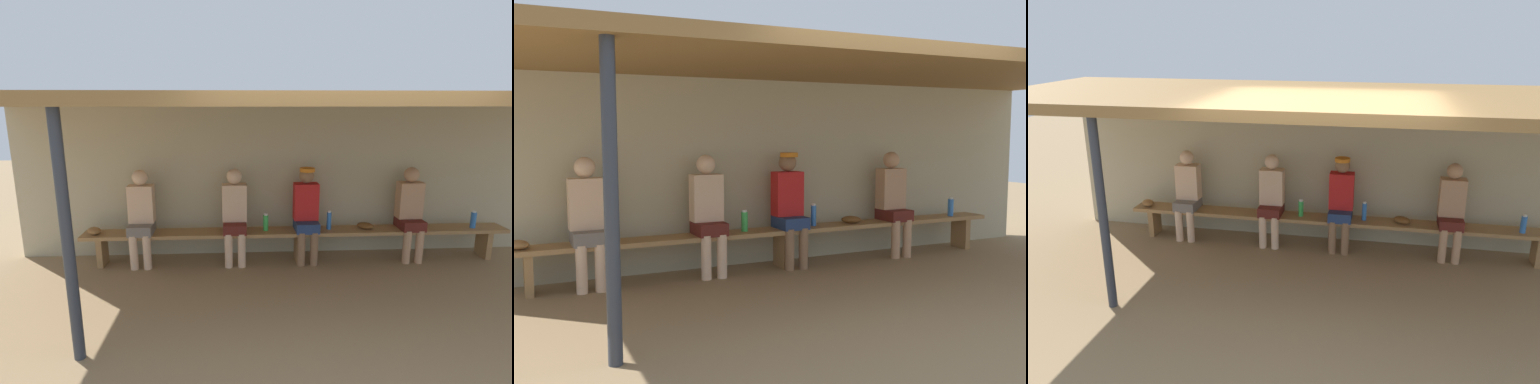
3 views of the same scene
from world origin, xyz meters
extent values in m
plane|color=#937754|center=(0.00, 0.00, 0.00)|extent=(24.00, 24.00, 0.00)
cube|color=#B7AD8C|center=(0.00, 2.00, 1.10)|extent=(8.00, 0.20, 2.20)
cube|color=olive|center=(0.00, 0.70, 2.26)|extent=(8.00, 2.80, 0.12)
cylinder|color=#2D333D|center=(-2.30, -0.55, 1.10)|extent=(0.10, 0.10, 2.20)
cube|color=#9E7547|center=(0.00, 1.55, 0.43)|extent=(6.00, 0.36, 0.05)
cube|color=#9E7547|center=(-2.75, 1.55, 0.21)|extent=(0.08, 0.29, 0.41)
cube|color=#9E7547|center=(0.00, 1.55, 0.21)|extent=(0.08, 0.29, 0.41)
cube|color=#9E7547|center=(2.75, 1.55, 0.21)|extent=(0.08, 0.29, 0.41)
cube|color=#591E19|center=(1.60, 1.53, 0.53)|extent=(0.32, 0.40, 0.14)
cylinder|color=tan|center=(1.51, 1.37, 0.24)|extent=(0.11, 0.11, 0.48)
cylinder|color=tan|center=(1.69, 1.37, 0.24)|extent=(0.11, 0.11, 0.48)
cube|color=tan|center=(1.60, 1.61, 0.86)|extent=(0.34, 0.20, 0.52)
sphere|color=tan|center=(1.60, 1.61, 1.23)|extent=(0.21, 0.21, 0.21)
cube|color=slate|center=(-2.18, 1.53, 0.53)|extent=(0.32, 0.40, 0.14)
cylinder|color=beige|center=(-2.27, 1.37, 0.24)|extent=(0.11, 0.11, 0.48)
cylinder|color=beige|center=(-2.09, 1.37, 0.24)|extent=(0.11, 0.11, 0.48)
cube|color=beige|center=(-2.18, 1.61, 0.86)|extent=(0.34, 0.20, 0.52)
sphere|color=beige|center=(-2.18, 1.61, 1.23)|extent=(0.21, 0.21, 0.21)
cube|color=#591E19|center=(-0.90, 1.53, 0.53)|extent=(0.32, 0.40, 0.14)
cylinder|color=beige|center=(-0.99, 1.37, 0.24)|extent=(0.11, 0.11, 0.48)
cylinder|color=beige|center=(-0.81, 1.37, 0.24)|extent=(0.11, 0.11, 0.48)
cube|color=beige|center=(-0.90, 1.61, 0.86)|extent=(0.34, 0.20, 0.52)
sphere|color=beige|center=(-0.90, 1.61, 1.23)|extent=(0.21, 0.21, 0.21)
cube|color=navy|center=(0.10, 1.53, 0.53)|extent=(0.32, 0.40, 0.14)
cylinder|color=#8C6647|center=(0.01, 1.37, 0.24)|extent=(0.11, 0.11, 0.48)
cylinder|color=#8C6647|center=(0.19, 1.37, 0.24)|extent=(0.11, 0.11, 0.48)
cube|color=red|center=(0.10, 1.61, 0.86)|extent=(0.34, 0.20, 0.52)
sphere|color=#8C6647|center=(0.10, 1.61, 1.23)|extent=(0.21, 0.21, 0.21)
cylinder|color=orange|center=(0.10, 1.57, 1.32)|extent=(0.21, 0.21, 0.05)
cylinder|color=blue|center=(2.52, 1.51, 0.57)|extent=(0.08, 0.08, 0.23)
cylinder|color=white|center=(2.52, 1.51, 0.70)|extent=(0.05, 0.05, 0.02)
cylinder|color=green|center=(-0.47, 1.56, 0.57)|extent=(0.07, 0.07, 0.22)
cylinder|color=white|center=(-0.47, 1.56, 0.69)|extent=(0.05, 0.05, 0.02)
cylinder|color=blue|center=(0.44, 1.57, 0.58)|extent=(0.06, 0.06, 0.25)
cylinder|color=white|center=(0.44, 1.57, 0.72)|extent=(0.05, 0.05, 0.02)
ellipsoid|color=olive|center=(-2.83, 1.54, 0.51)|extent=(0.28, 0.29, 0.09)
ellipsoid|color=brown|center=(0.96, 1.55, 0.51)|extent=(0.29, 0.27, 0.09)
camera|label=1|loc=(-0.91, -3.76, 2.24)|focal=27.84mm
camera|label=2|loc=(-2.96, -4.43, 1.57)|focal=40.50mm
camera|label=3|loc=(0.63, -5.19, 3.03)|focal=35.38mm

